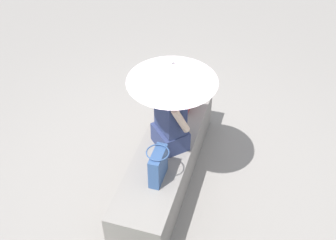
# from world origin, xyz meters

# --- Properties ---
(ground_plane) EXTENTS (14.00, 14.00, 0.00)m
(ground_plane) POSITION_xyz_m (0.00, 0.00, 0.00)
(ground_plane) COLOR gray
(stone_bench) EXTENTS (2.08, 0.54, 0.47)m
(stone_bench) POSITION_xyz_m (0.00, 0.00, 0.24)
(stone_bench) COLOR gray
(stone_bench) RESTS_ON ground
(person_seated) EXTENTS (0.47, 0.47, 0.90)m
(person_seated) POSITION_xyz_m (0.05, -0.04, 0.86)
(person_seated) COLOR navy
(person_seated) RESTS_ON stone_bench
(parasol) EXTENTS (0.83, 0.83, 1.09)m
(parasol) POSITION_xyz_m (-0.03, -0.07, 1.43)
(parasol) COLOR #B7B7BC
(parasol) RESTS_ON stone_bench
(handbag_black) EXTENTS (0.24, 0.18, 0.34)m
(handbag_black) POSITION_xyz_m (0.66, 0.00, 0.64)
(handbag_black) COLOR #B2333D
(handbag_black) RESTS_ON stone_bench
(tote_bag_canvas) EXTENTS (0.29, 0.22, 0.35)m
(tote_bag_canvas) POSITION_xyz_m (-0.43, -0.06, 0.65)
(tote_bag_canvas) COLOR #335184
(tote_bag_canvas) RESTS_ON stone_bench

